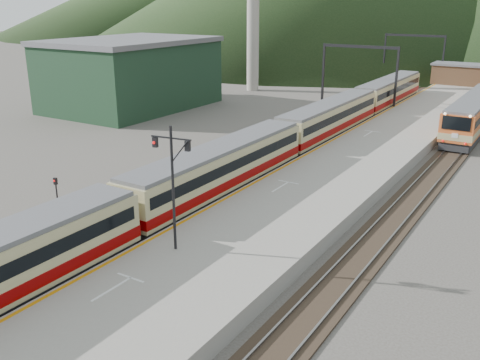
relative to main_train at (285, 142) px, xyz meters
The scene contains 13 objects.
track_main 10.22m from the main_train, 90.00° to the left, with size 2.60×200.00×0.23m.
track_far 11.38m from the main_train, 116.45° to the left, with size 2.60×200.00×0.23m.
track_second 15.38m from the main_train, 41.15° to the left, with size 2.60×200.00×0.23m.
platform 9.91m from the main_train, 55.18° to the left, with size 8.00×100.00×1.00m, color gray.
gantry_near 25.48m from the main_train, 96.49° to the left, with size 9.55×0.25×8.00m.
gantry_far 50.27m from the main_train, 93.26° to the left, with size 9.55×0.25×8.00m.
warehouse 30.58m from the main_train, 156.71° to the left, with size 14.50×20.50×8.60m.
station_shed 48.38m from the main_train, 83.35° to the left, with size 9.40×4.40×3.10m.
main_train is the anchor object (origin of this frame).
signal_mast 19.85m from the main_train, 79.19° to the right, with size 2.19×0.46×6.45m.
short_signal_a 22.93m from the main_train, 98.11° to the right, with size 0.26×0.22×2.27m.
short_signal_b 3.11m from the main_train, behind, with size 0.23×0.18×2.27m.
short_signal_c 18.89m from the main_train, 114.01° to the right, with size 0.26×0.22×2.27m.
Camera 1 is at (19.59, -8.69, 13.11)m, focal length 40.00 mm.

